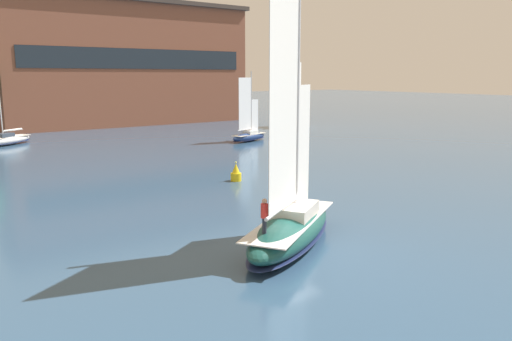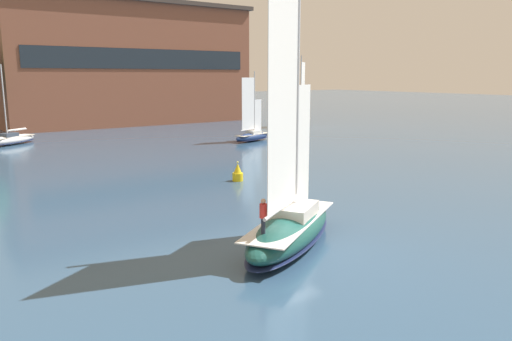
{
  "view_description": "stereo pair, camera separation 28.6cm",
  "coord_description": "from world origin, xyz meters",
  "px_view_note": "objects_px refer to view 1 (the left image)",
  "views": [
    {
      "loc": [
        -15.73,
        -18.51,
        8.5
      ],
      "look_at": [
        0.0,
        3.0,
        3.4
      ],
      "focal_mm": 35.0,
      "sensor_mm": 36.0,
      "label": 1
    },
    {
      "loc": [
        -15.5,
        -18.68,
        8.5
      ],
      "look_at": [
        0.0,
        3.0,
        3.4
      ],
      "focal_mm": 35.0,
      "sensor_mm": 36.0,
      "label": 2
    }
  ],
  "objects_px": {
    "sailboat_main": "(291,225)",
    "sailboat_moored_far_slip": "(297,121)",
    "channel_buoy": "(236,173)",
    "sailboat_moored_mid_channel": "(249,135)",
    "sailboat_moored_near_marina": "(7,140)"
  },
  "relations": [
    {
      "from": "sailboat_moored_far_slip",
      "to": "channel_buoy",
      "type": "relative_size",
      "value": 7.24
    },
    {
      "from": "sailboat_moored_far_slip",
      "to": "channel_buoy",
      "type": "height_order",
      "value": "sailboat_moored_far_slip"
    },
    {
      "from": "sailboat_main",
      "to": "sailboat_moored_near_marina",
      "type": "bearing_deg",
      "value": 95.19
    },
    {
      "from": "channel_buoy",
      "to": "sailboat_moored_mid_channel",
      "type": "bearing_deg",
      "value": 52.17
    },
    {
      "from": "sailboat_moored_near_marina",
      "to": "sailboat_moored_far_slip",
      "type": "bearing_deg",
      "value": -5.77
    },
    {
      "from": "sailboat_main",
      "to": "sailboat_moored_far_slip",
      "type": "height_order",
      "value": "sailboat_main"
    },
    {
      "from": "sailboat_main",
      "to": "channel_buoy",
      "type": "bearing_deg",
      "value": 66.12
    },
    {
      "from": "sailboat_moored_mid_channel",
      "to": "sailboat_moored_far_slip",
      "type": "height_order",
      "value": "sailboat_moored_far_slip"
    },
    {
      "from": "sailboat_moored_near_marina",
      "to": "channel_buoy",
      "type": "xyz_separation_m",
      "value": [
        10.96,
        -34.55,
        -0.04
      ]
    },
    {
      "from": "sailboat_main",
      "to": "sailboat_moored_far_slip",
      "type": "bearing_deg",
      "value": 48.84
    },
    {
      "from": "sailboat_moored_far_slip",
      "to": "channel_buoy",
      "type": "distance_m",
      "value": 44.44
    },
    {
      "from": "channel_buoy",
      "to": "sailboat_moored_far_slip",
      "type": "bearing_deg",
      "value": 42.7
    },
    {
      "from": "sailboat_main",
      "to": "sailboat_moored_near_marina",
      "type": "height_order",
      "value": "sailboat_main"
    },
    {
      "from": "sailboat_moored_mid_channel",
      "to": "sailboat_moored_far_slip",
      "type": "distance_m",
      "value": 20.07
    },
    {
      "from": "sailboat_main",
      "to": "sailboat_moored_near_marina",
      "type": "xyz_separation_m",
      "value": [
        -4.47,
        49.2,
        -0.4
      ]
    }
  ]
}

